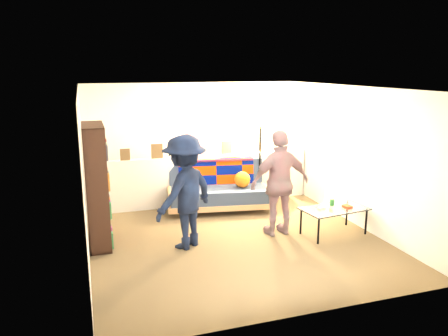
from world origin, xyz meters
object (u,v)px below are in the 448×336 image
object	(u,v)px
futon_sofa	(219,190)
floor_lamp	(260,147)
bookshelf	(97,190)
person_right	(280,183)
coffee_table	(334,210)
person_left	(185,192)

from	to	relation	value
futon_sofa	floor_lamp	bearing A→B (deg)	5.14
futon_sofa	bookshelf	distance (m)	2.57
floor_lamp	person_right	xyz separation A→B (m)	(-0.31, -1.63, -0.30)
person_right	coffee_table	bearing A→B (deg)	158.05
futon_sofa	person_left	bearing A→B (deg)	-122.83
person_right	floor_lamp	bearing A→B (deg)	-103.61
floor_lamp	person_right	bearing A→B (deg)	-100.73
coffee_table	floor_lamp	size ratio (longest dim) A/B	0.69
floor_lamp	person_right	world-z (taller)	person_right
futon_sofa	coffee_table	xyz separation A→B (m)	(1.42, -1.85, 0.03)
coffee_table	person_right	bearing A→B (deg)	160.93
person_left	futon_sofa	bearing A→B (deg)	-158.57
coffee_table	person_right	distance (m)	1.01
person_right	futon_sofa	bearing A→B (deg)	-72.89
bookshelf	coffee_table	world-z (taller)	bookshelf
bookshelf	person_left	xyz separation A→B (m)	(1.26, -0.53, -0.01)
coffee_table	person_left	bearing A→B (deg)	173.91
coffee_table	person_right	size ratio (longest dim) A/B	0.66
person_right	bookshelf	bearing A→B (deg)	-12.67
coffee_table	person_left	distance (m)	2.50
bookshelf	person_right	world-z (taller)	bookshelf
bookshelf	coffee_table	size ratio (longest dim) A/B	1.65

